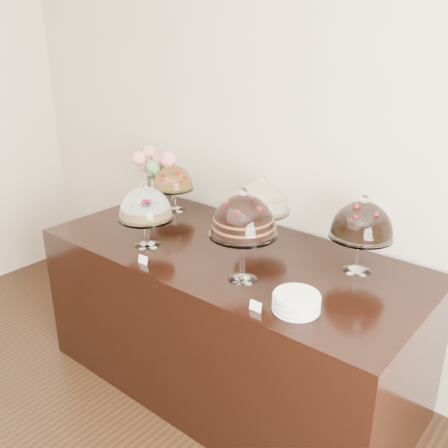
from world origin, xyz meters
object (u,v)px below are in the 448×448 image
Objects in this scene: cake_stand_fruit_tart at (173,180)px; flower_vase at (155,169)px; plate_stack at (296,302)px; display_counter at (229,319)px; cake_stand_sugar_sponge at (145,206)px; cake_stand_cheesecake at (262,200)px; cake_stand_choco_layer at (243,219)px; cake_stand_dark_choco at (362,223)px.

flower_vase reaches higher than cake_stand_fruit_tart.
flower_vase is 1.65m from plate_stack.
plate_stack reaches higher than display_counter.
plate_stack is at bearing -3.69° from cake_stand_sugar_sponge.
flower_vase reaches higher than cake_stand_cheesecake.
cake_stand_sugar_sponge reaches higher than plate_stack.
cake_stand_choco_layer reaches higher than flower_vase.
display_counter is 10.62× the size of plate_stack.
cake_stand_sugar_sponge reaches higher than display_counter.
display_counter is 6.31× the size of cake_stand_fruit_tart.
cake_stand_fruit_tart is 1.48m from plate_stack.
cake_stand_sugar_sponge is 1.18m from cake_stand_dark_choco.
cake_stand_sugar_sponge is 0.67m from cake_stand_cheesecake.
cake_stand_sugar_sponge is (-0.42, -0.24, 0.69)m from display_counter.
cake_stand_cheesecake is 1.92× the size of plate_stack.
cake_stand_choco_layer reaches higher than cake_stand_dark_choco.
cake_stand_sugar_sponge is 0.94× the size of flower_vase.
cake_stand_cheesecake is at bearing 45.75° from cake_stand_sugar_sponge.
plate_stack is (-0.04, -0.54, -0.22)m from cake_stand_dark_choco.
cake_stand_sugar_sponge is 0.80× the size of cake_stand_choco_layer.
cake_stand_fruit_tart is (-0.72, 0.29, 0.67)m from display_counter.
flower_vase is at bearing -178.73° from cake_stand_fruit_tart.
cake_stand_dark_choco reaches higher than cake_stand_sugar_sponge.
display_counter is 0.75m from cake_stand_cheesecake.
cake_stand_choco_layer reaches higher than cake_stand_sugar_sponge.
cake_stand_sugar_sponge is 1.85× the size of plate_stack.
cake_stand_sugar_sponge is at bearing -178.48° from cake_stand_choco_layer.
cake_stand_sugar_sponge is at bearing -47.53° from flower_vase.
flower_vase is 1.97× the size of plate_stack.
plate_stack is at bearing -21.12° from flower_vase.
display_counter is at bearing 139.78° from cake_stand_choco_layer.
flower_vase is at bearing 158.88° from plate_stack.
flower_vase is (-1.56, 0.05, -0.00)m from cake_stand_dark_choco.
cake_stand_cheesecake is 0.82m from plate_stack.
cake_stand_fruit_tart is at bearing 152.77° from cake_stand_choco_layer.
flower_vase is (-0.90, 0.28, 0.71)m from display_counter.
cake_stand_sugar_sponge is at bearing -134.25° from cake_stand_cheesecake.
cake_stand_choco_layer is 0.61m from cake_stand_dark_choco.
cake_stand_dark_choco is 1.39m from cake_stand_fruit_tart.
cake_stand_dark_choco is 1.56m from flower_vase.
display_counter is 4.59× the size of cake_stand_choco_layer.
cake_stand_fruit_tart is at bearing 120.16° from cake_stand_sugar_sponge.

